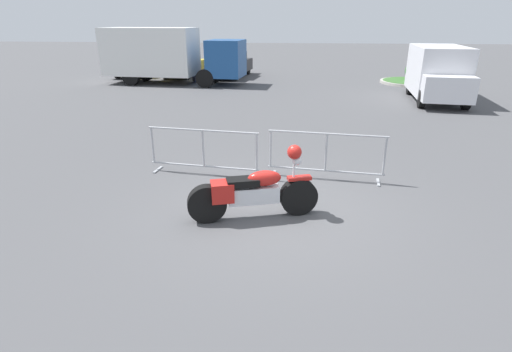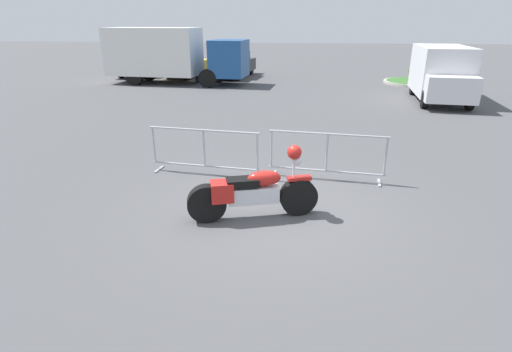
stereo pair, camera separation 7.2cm
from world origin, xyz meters
name	(u,v)px [view 1 (the left image)]	position (x,y,z in m)	size (l,w,h in m)	color
ground_plane	(276,212)	(0.00, 0.00, 0.00)	(120.00, 120.00, 0.00)	#4C4C4F
motorcycle	(254,192)	(-0.38, -0.26, 0.51)	(2.31, 0.86, 1.33)	black
crowd_barrier_near	(203,151)	(-1.76, 1.79, 0.56)	(2.57, 0.71, 1.07)	#9EA0A5
crowd_barrier_far	(326,155)	(1.00, 1.79, 0.56)	(2.57, 0.71, 1.07)	#9EA0A5
box_truck	(166,54)	(-6.99, 15.56, 1.64)	(7.85, 2.82, 2.98)	white
delivery_van	(438,72)	(6.36, 11.88, 1.24)	(2.46, 5.17, 2.31)	silver
parked_car_silver	(139,64)	(-9.91, 18.78, 0.75)	(2.32, 4.58, 1.49)	#B7BABF
parked_car_yellow	(184,65)	(-6.95, 18.79, 0.71)	(2.19, 4.31, 1.40)	yellow
parked_car_black	(230,64)	(-3.99, 18.84, 0.77)	(2.37, 4.66, 1.52)	black
pedestrian	(194,66)	(-5.65, 16.22, 0.92)	(0.38, 0.38, 1.69)	#262838
planter_island	(414,77)	(6.91, 17.40, 0.33)	(3.54, 3.54, 1.14)	#ADA89E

